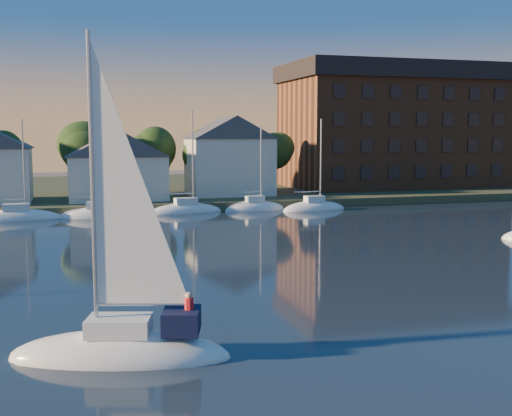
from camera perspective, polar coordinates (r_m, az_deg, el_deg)
name	(u,v)px	position (r m, az deg, el deg)	size (l,w,h in m)	color
ground	(423,382)	(24.15, 14.61, -14.76)	(260.00, 260.00, 0.00)	black
shoreline_land	(149,193)	(95.27, -9.46, 1.35)	(160.00, 50.00, 2.00)	#384126
wooden_dock	(176,211)	(72.63, -7.15, -0.26)	(120.00, 3.00, 1.00)	brown
clubhouse_centre	(117,164)	(76.43, -12.28, 3.85)	(11.55, 8.40, 8.08)	silver
clubhouse_east	(229,155)	(80.65, -2.42, 4.75)	(10.50, 8.40, 9.80)	silver
condo_block	(392,125)	(95.78, 12.03, 7.19)	(31.00, 17.00, 17.40)	brown
tree_line	(176,145)	(83.30, -7.13, 5.58)	(93.40, 5.40, 8.90)	#3B241A
moored_fleet	(65,217)	(68.66, -16.65, -0.81)	(63.50, 2.40, 12.05)	white
hero_sailboat	(123,344)	(26.02, -11.72, -11.75)	(9.11, 5.12, 13.62)	white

